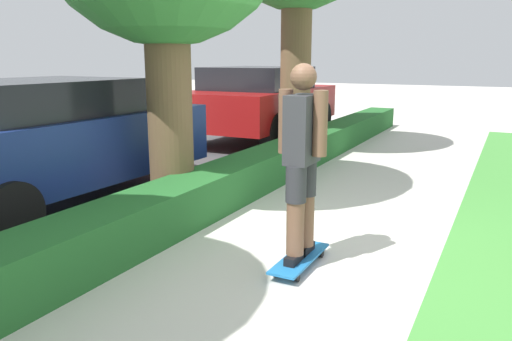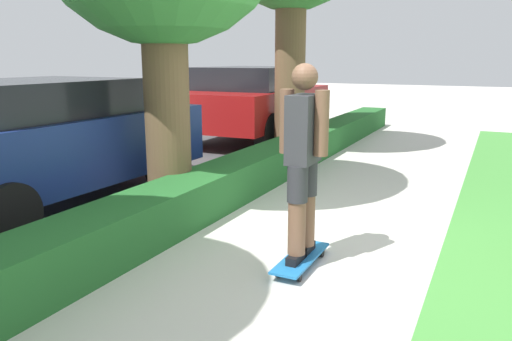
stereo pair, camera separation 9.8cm
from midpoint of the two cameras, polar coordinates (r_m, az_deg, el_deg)
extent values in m
plane|color=beige|center=(4.74, 6.97, -8.97)|extent=(60.00, 60.00, 0.00)
cube|color=#474749|center=(7.20, -26.50, -2.61)|extent=(18.01, 5.00, 0.01)
cube|color=#236028|center=(5.36, -9.37, -3.80)|extent=(18.01, 0.60, 0.47)
cube|color=#1E6BAD|center=(4.34, 4.50, -9.91)|extent=(0.82, 0.24, 0.02)
cylinder|color=black|center=(4.57, 6.87, -9.35)|extent=(0.07, 0.04, 0.07)
cylinder|color=black|center=(4.62, 4.74, -9.01)|extent=(0.07, 0.04, 0.07)
cylinder|color=black|center=(4.08, 4.22, -12.05)|extent=(0.07, 0.04, 0.07)
cylinder|color=black|center=(4.15, 1.86, -11.62)|extent=(0.07, 0.04, 0.07)
cube|color=black|center=(4.22, 3.94, -9.89)|extent=(0.26, 0.09, 0.07)
cylinder|color=brown|center=(4.08, 4.02, -4.57)|extent=(0.15, 0.15, 0.75)
cylinder|color=#2D2D33|center=(4.02, 4.07, -1.51)|extent=(0.17, 0.17, 0.30)
cube|color=black|center=(4.42, 5.06, -8.85)|extent=(0.26, 0.09, 0.07)
cylinder|color=brown|center=(4.28, 5.17, -3.74)|extent=(0.15, 0.15, 0.75)
cylinder|color=#2D2D33|center=(4.23, 5.23, -0.82)|extent=(0.17, 0.17, 0.30)
cube|color=#333338|center=(4.04, 4.78, 4.73)|extent=(0.36, 0.20, 0.55)
cylinder|color=brown|center=(3.98, 6.80, 5.37)|extent=(0.12, 0.12, 0.52)
cylinder|color=brown|center=(4.09, 2.83, 5.64)|extent=(0.12, 0.12, 0.52)
sphere|color=brown|center=(4.00, 4.89, 10.63)|extent=(0.21, 0.21, 0.21)
cylinder|color=brown|center=(5.78, -10.63, 7.59)|extent=(0.51, 0.51, 2.49)
cylinder|color=brown|center=(9.01, 3.59, 11.61)|extent=(0.54, 0.54, 3.14)
cube|color=navy|center=(6.47, -23.38, 2.46)|extent=(4.01, 1.96, 0.77)
cube|color=black|center=(6.33, -24.66, 7.53)|extent=(2.11, 1.68, 0.41)
cylinder|color=black|center=(6.85, -10.66, 0.54)|extent=(0.64, 0.22, 0.64)
cylinder|color=black|center=(7.96, -20.50, 1.64)|extent=(0.64, 0.22, 0.64)
cylinder|color=black|center=(5.16, -27.08, -4.69)|extent=(0.64, 0.22, 0.64)
cube|color=maroon|center=(10.86, -0.46, 7.43)|extent=(4.21, 2.05, 0.72)
cube|color=black|center=(10.71, -0.77, 10.53)|extent=(2.20, 1.78, 0.46)
cylinder|color=black|center=(11.73, 6.44, 5.97)|extent=(0.75, 0.24, 0.75)
cylinder|color=black|center=(12.46, -1.59, 6.44)|extent=(0.75, 0.24, 0.75)
cylinder|color=black|center=(9.34, 1.06, 4.33)|extent=(0.75, 0.24, 0.75)
cylinder|color=black|center=(10.25, -8.33, 4.94)|extent=(0.75, 0.24, 0.75)
camera|label=1|loc=(0.05, 89.39, 0.14)|focal=35.00mm
camera|label=2|loc=(0.05, -90.61, -0.14)|focal=35.00mm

